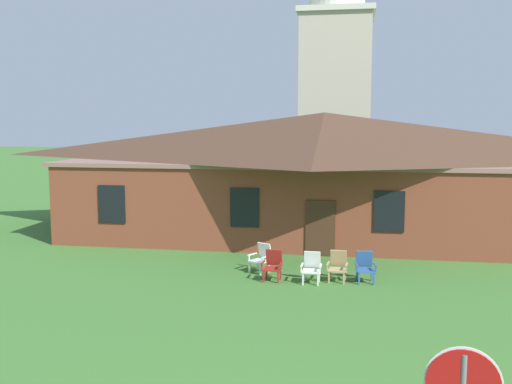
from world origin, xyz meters
TOP-DOWN VIEW (x-y plane):
  - brick_building at (0.00, 19.58)m, footprint 22.24×10.40m
  - dome_tower at (-0.12, 34.68)m, footprint 5.18×5.18m
  - lawn_chair_by_porch at (-1.59, 11.95)m, footprint 0.83×0.86m
  - lawn_chair_near_door at (-1.06, 11.04)m, footprint 0.66×0.69m
  - lawn_chair_left_end at (0.17, 10.97)m, footprint 0.65×0.68m
  - lawn_chair_middle at (0.96, 11.29)m, footprint 0.68×0.71m
  - lawn_chair_right_end at (1.81, 11.34)m, footprint 0.70×0.74m

SIDE VIEW (x-z plane):
  - lawn_chair_by_porch at x=-1.59m, z-range 0.02..0.98m
  - lawn_chair_near_door at x=-1.06m, z-range 0.02..0.98m
  - lawn_chair_left_end at x=0.17m, z-range 0.02..0.98m
  - lawn_chair_middle at x=0.96m, z-range 0.02..0.98m
  - lawn_chair_right_end at x=1.81m, z-range 0.02..0.98m
  - brick_building at x=0.00m, z-range 0.05..5.46m
  - dome_tower at x=-0.12m, z-range -0.82..17.48m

